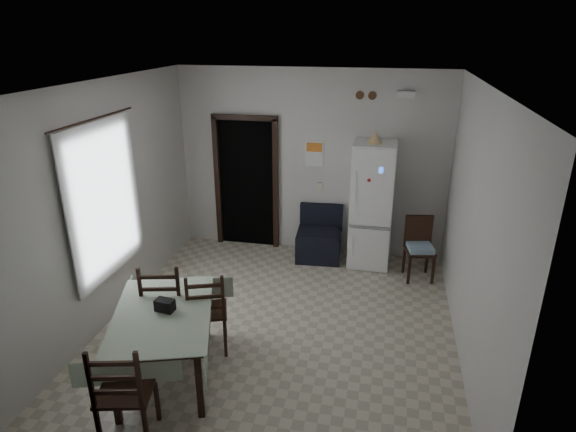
{
  "coord_description": "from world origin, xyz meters",
  "views": [
    {
      "loc": [
        1.14,
        -4.94,
        3.44
      ],
      "look_at": [
        0.0,
        0.5,
        1.25
      ],
      "focal_mm": 30.0,
      "sensor_mm": 36.0,
      "label": 1
    }
  ],
  "objects_px": {
    "dining_chair_far_right": "(207,309)",
    "dining_chair_far_left": "(166,303)",
    "dining_table": "(166,345)",
    "navy_seat": "(319,234)",
    "fridge": "(372,205)",
    "corner_chair": "(420,250)",
    "dining_chair_near_head": "(125,389)"
  },
  "relations": [
    {
      "from": "corner_chair",
      "to": "dining_chair_far_right",
      "type": "xyz_separation_m",
      "value": [
        -2.4,
        -2.18,
        0.05
      ]
    },
    {
      "from": "navy_seat",
      "to": "dining_chair_far_right",
      "type": "bearing_deg",
      "value": -113.07
    },
    {
      "from": "fridge",
      "to": "dining_chair_far_right",
      "type": "distance_m",
      "value": 3.08
    },
    {
      "from": "dining_table",
      "to": "dining_chair_near_head",
      "type": "relative_size",
      "value": 1.37
    },
    {
      "from": "corner_chair",
      "to": "dining_chair_far_right",
      "type": "height_order",
      "value": "dining_chair_far_right"
    },
    {
      "from": "dining_chair_near_head",
      "to": "dining_table",
      "type": "bearing_deg",
      "value": -100.83
    },
    {
      "from": "corner_chair",
      "to": "dining_chair_far_right",
      "type": "relative_size",
      "value": 0.91
    },
    {
      "from": "navy_seat",
      "to": "dining_chair_near_head",
      "type": "distance_m",
      "value": 4.08
    },
    {
      "from": "dining_chair_far_left",
      "to": "dining_chair_near_head",
      "type": "height_order",
      "value": "dining_chair_far_left"
    },
    {
      "from": "fridge",
      "to": "dining_chair_far_right",
      "type": "relative_size",
      "value": 1.88
    },
    {
      "from": "navy_seat",
      "to": "dining_table",
      "type": "bearing_deg",
      "value": -114.31
    },
    {
      "from": "fridge",
      "to": "corner_chair",
      "type": "relative_size",
      "value": 2.07
    },
    {
      "from": "dining_table",
      "to": "dining_chair_far_left",
      "type": "bearing_deg",
      "value": 95.26
    },
    {
      "from": "fridge",
      "to": "dining_chair_far_right",
      "type": "bearing_deg",
      "value": -122.57
    },
    {
      "from": "corner_chair",
      "to": "dining_table",
      "type": "relative_size",
      "value": 0.63
    },
    {
      "from": "corner_chair",
      "to": "dining_chair_far_left",
      "type": "distance_m",
      "value": 3.63
    },
    {
      "from": "fridge",
      "to": "dining_table",
      "type": "distance_m",
      "value": 3.68
    },
    {
      "from": "dining_table",
      "to": "navy_seat",
      "type": "bearing_deg",
      "value": 51.44
    },
    {
      "from": "fridge",
      "to": "dining_chair_near_head",
      "type": "distance_m",
      "value": 4.38
    },
    {
      "from": "corner_chair",
      "to": "dining_chair_far_left",
      "type": "xyz_separation_m",
      "value": [
        -2.88,
        -2.21,
        0.09
      ]
    },
    {
      "from": "navy_seat",
      "to": "fridge",
      "type": "bearing_deg",
      "value": -3.94
    },
    {
      "from": "navy_seat",
      "to": "dining_chair_far_right",
      "type": "distance_m",
      "value": 2.7
    },
    {
      "from": "navy_seat",
      "to": "dining_chair_near_head",
      "type": "height_order",
      "value": "dining_chair_near_head"
    },
    {
      "from": "fridge",
      "to": "dining_chair_far_left",
      "type": "xyz_separation_m",
      "value": [
        -2.15,
        -2.57,
        -0.41
      ]
    },
    {
      "from": "dining_table",
      "to": "dining_chair_far_right",
      "type": "xyz_separation_m",
      "value": [
        0.26,
        0.53,
        0.13
      ]
    },
    {
      "from": "dining_chair_far_right",
      "to": "corner_chair",
      "type": "bearing_deg",
      "value": -157.46
    },
    {
      "from": "navy_seat",
      "to": "dining_table",
      "type": "distance_m",
      "value": 3.29
    },
    {
      "from": "fridge",
      "to": "navy_seat",
      "type": "relative_size",
      "value": 2.32
    },
    {
      "from": "dining_chair_far_right",
      "to": "dining_chair_far_left",
      "type": "bearing_deg",
      "value": -17.06
    },
    {
      "from": "dining_table",
      "to": "dining_chair_far_right",
      "type": "relative_size",
      "value": 1.44
    },
    {
      "from": "dining_table",
      "to": "dining_chair_far_right",
      "type": "height_order",
      "value": "dining_chair_far_right"
    },
    {
      "from": "corner_chair",
      "to": "dining_chair_near_head",
      "type": "distance_m",
      "value": 4.42
    }
  ]
}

